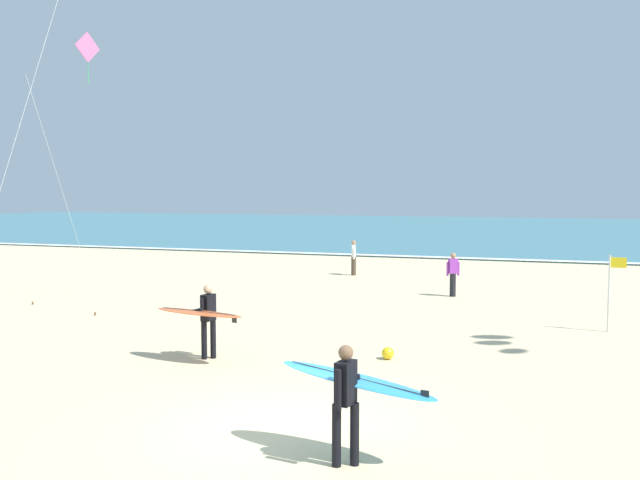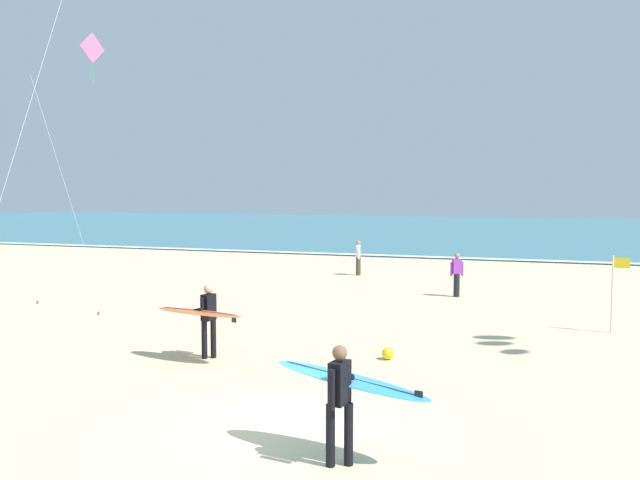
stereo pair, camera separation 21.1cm
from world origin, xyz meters
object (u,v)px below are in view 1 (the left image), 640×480
at_px(surfer_lead, 204,315).
at_px(surfer_trailing, 352,388).
at_px(lifeguard_flag, 611,286).
at_px(beach_ball, 388,353).
at_px(bystander_white_top, 354,257).
at_px(kite_diamond_rose_far, 85,58).
at_px(bystander_purple_top, 453,274).

xyz_separation_m(surfer_lead, surfer_trailing, (4.67, -4.31, 0.01)).
xyz_separation_m(lifeguard_flag, beach_ball, (-5.08, -4.78, -1.13)).
height_order(bystander_white_top, beach_ball, bystander_white_top).
height_order(kite_diamond_rose_far, beach_ball, kite_diamond_rose_far).
relative_size(surfer_lead, surfer_trailing, 0.94).
height_order(surfer_lead, beach_ball, surfer_lead).
bearing_deg(kite_diamond_rose_far, beach_ball, -24.59).
bearing_deg(bystander_white_top, kite_diamond_rose_far, -131.69).
distance_m(surfer_trailing, bystander_white_top, 20.71).
height_order(bystander_white_top, bystander_purple_top, same).
distance_m(surfer_lead, beach_ball, 4.26).
xyz_separation_m(kite_diamond_rose_far, lifeguard_flag, (17.49, -0.90, -7.31)).
bearing_deg(beach_ball, kite_diamond_rose_far, 155.41).
bearing_deg(bystander_purple_top, lifeguard_flag, -44.74).
bearing_deg(bystander_white_top, bystander_purple_top, -42.95).
relative_size(lifeguard_flag, beach_ball, 7.50).
bearing_deg(lifeguard_flag, bystander_purple_top, 135.26).
distance_m(surfer_trailing, lifeguard_flag, 11.35).
xyz_separation_m(kite_diamond_rose_far, bystander_purple_top, (12.67, 3.88, -7.76)).
xyz_separation_m(bystander_white_top, bystander_purple_top, (5.04, -4.69, 0.00)).
relative_size(kite_diamond_rose_far, beach_ball, 34.00).
relative_size(surfer_trailing, bystander_purple_top, 1.56).
distance_m(surfer_lead, bystander_purple_top, 11.73).
distance_m(surfer_lead, kite_diamond_rose_far, 13.38).
bearing_deg(bystander_white_top, lifeguard_flag, -43.84).
bearing_deg(bystander_white_top, surfer_lead, -86.85).
bearing_deg(surfer_lead, bystander_purple_top, 69.12).
distance_m(bystander_purple_top, lifeguard_flag, 6.80).
bearing_deg(surfer_lead, bystander_white_top, 93.15).
bearing_deg(bystander_purple_top, bystander_white_top, 137.05).
bearing_deg(lifeguard_flag, beach_ball, -136.76).
distance_m(surfer_lead, bystander_white_top, 15.67).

